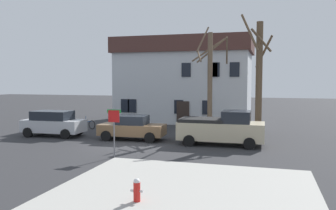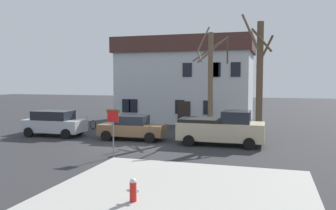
{
  "view_description": "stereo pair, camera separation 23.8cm",
  "coord_description": "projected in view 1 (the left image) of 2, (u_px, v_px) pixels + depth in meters",
  "views": [
    {
      "loc": [
        8.07,
        -19.11,
        3.97
      ],
      "look_at": [
        1.98,
        1.93,
        2.36
      ],
      "focal_mm": 37.14,
      "sensor_mm": 36.0,
      "label": 1
    },
    {
      "loc": [
        8.3,
        -19.04,
        3.97
      ],
      "look_at": [
        1.98,
        1.93,
        2.36
      ],
      "focal_mm": 37.14,
      "sensor_mm": 36.0,
      "label": 2
    }
  ],
  "objects": [
    {
      "name": "street_sign_pole",
      "position": [
        114.0,
        124.0,
        17.55
      ],
      "size": [
        0.76,
        0.07,
        2.46
      ],
      "color": "slate",
      "rests_on": "ground_plane"
    },
    {
      "name": "fire_hydrant",
      "position": [
        137.0,
        190.0,
        10.95
      ],
      "size": [
        0.42,
        0.22,
        0.74
      ],
      "color": "red",
      "rests_on": "sidewalk_slab"
    },
    {
      "name": "ground_plane",
      "position": [
        127.0,
        146.0,
        20.83
      ],
      "size": [
        120.0,
        120.0,
        0.0
      ],
      "primitive_type": "plane",
      "color": "#2D2D30"
    },
    {
      "name": "building_main",
      "position": [
        185.0,
        79.0,
        33.47
      ],
      "size": [
        12.62,
        7.52,
        7.83
      ],
      "color": "silver",
      "rests_on": "ground_plane"
    },
    {
      "name": "car_brown_sedan",
      "position": [
        132.0,
        128.0,
        22.84
      ],
      "size": [
        4.39,
        2.09,
        1.61
      ],
      "color": "brown",
      "rests_on": "ground_plane"
    },
    {
      "name": "car_silver_wagon",
      "position": [
        53.0,
        123.0,
        24.32
      ],
      "size": [
        4.31,
        2.16,
        1.78
      ],
      "color": "#B7BABF",
      "rests_on": "ground_plane"
    },
    {
      "name": "sidewalk_slab",
      "position": [
        185.0,
        192.0,
        12.1
      ],
      "size": [
        9.05,
        7.93,
        0.12
      ],
      "primitive_type": "cube",
      "color": "#A8A59E",
      "rests_on": "ground_plane"
    },
    {
      "name": "tree_bare_near",
      "position": [
        210.0,
        78.0,
        24.96
      ],
      "size": [
        2.9,
        2.63,
        7.84
      ],
      "color": "brown",
      "rests_on": "ground_plane"
    },
    {
      "name": "pickup_truck_beige",
      "position": [
        222.0,
        128.0,
        21.12
      ],
      "size": [
        5.17,
        2.35,
        2.09
      ],
      "color": "#C6B793",
      "rests_on": "ground_plane"
    },
    {
      "name": "bicycle_leaning",
      "position": [
        87.0,
        124.0,
        28.08
      ],
      "size": [
        1.68,
        0.6,
        1.03
      ],
      "color": "black",
      "rests_on": "ground_plane"
    },
    {
      "name": "tree_bare_mid",
      "position": [
        259.0,
        75.0,
        24.11
      ],
      "size": [
        2.27,
        2.27,
        8.52
      ],
      "color": "brown",
      "rests_on": "ground_plane"
    }
  ]
}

